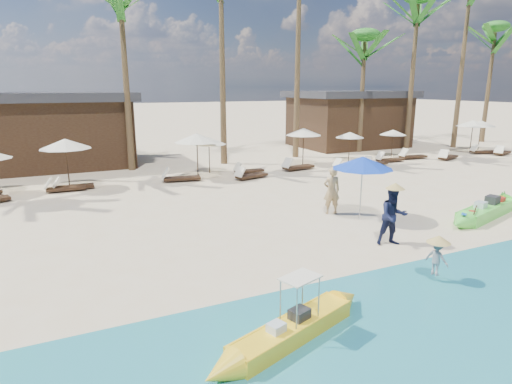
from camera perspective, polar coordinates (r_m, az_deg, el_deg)
name	(u,v)px	position (r m, az deg, el deg)	size (l,w,h in m)	color
ground	(319,240)	(13.43, 8.43, -6.36)	(240.00, 240.00, 0.00)	beige
wet_sand_strip	(453,317)	(10.02, 24.74, -14.86)	(240.00, 4.50, 0.01)	tan
green_canoe	(486,210)	(17.65, 28.36, -2.18)	(5.48, 1.91, 0.71)	#56DD43
yellow_canoe	(293,329)	(8.43, 4.92, -17.76)	(4.44, 1.80, 1.20)	yellow
tourist	(332,191)	(16.02, 10.05, 0.18)	(0.64, 0.42, 1.75)	tan
vendor_green	(393,216)	(13.28, 17.81, -3.08)	(0.87, 0.67, 1.78)	black
vendor_yellow	(437,258)	(11.24, 22.98, -8.06)	(0.57, 0.33, 0.89)	gray
blue_umbrella	(363,163)	(15.27, 14.04, 3.82)	(2.11, 2.11, 2.27)	#99999E
resort_parasol_4	(65,144)	(21.24, -24.10, 5.89)	(2.27, 2.27, 2.34)	#362516
lounger_4_left	(63,187)	(21.14, -24.33, 0.56)	(1.76, 0.59, 0.59)	#362516
lounger_4_right	(71,186)	(21.32, -23.40, 0.76)	(1.75, 0.54, 0.59)	#362516
resort_parasol_5	(197,138)	(21.90, -7.90, 7.18)	(2.27, 2.27, 2.34)	#362516
lounger_5_left	(179,177)	(21.69, -10.21, 1.95)	(1.97, 0.89, 0.65)	#362516
resort_parasol_6	(209,141)	(23.38, -6.30, 6.80)	(1.91, 1.91, 1.96)	#362516
lounger_6_left	(250,175)	(21.93, -0.85, 2.28)	(1.92, 1.02, 0.62)	#362516
lounger_6_right	(247,170)	(23.36, -1.19, 2.94)	(1.67, 0.55, 0.56)	#362516
resort_parasol_7	(304,132)	(25.94, 6.36, 7.99)	(2.15, 2.15, 2.21)	#362516
lounger_7_left	(297,166)	(24.38, 5.44, 3.43)	(2.03, 0.88, 0.67)	#362516
lounger_7_right	(345,166)	(25.24, 11.83, 3.48)	(1.71, 0.63, 0.57)	#362516
resort_parasol_8	(350,135)	(27.75, 12.41, 7.44)	(1.79, 1.79, 1.85)	#362516
lounger_8_left	(374,163)	(26.42, 15.42, 3.74)	(1.79, 0.75, 0.59)	#362516
resort_parasol_9	(393,132)	(30.32, 17.81, 7.58)	(1.77, 1.77, 1.82)	#362516
lounger_9_left	(388,159)	(28.13, 17.22, 4.23)	(1.88, 0.72, 0.62)	#362516
lounger_9_right	(412,156)	(29.89, 20.05, 4.56)	(1.96, 0.79, 0.65)	#362516
resort_parasol_10	(473,123)	(34.40, 26.97, 8.18)	(2.26, 2.26, 2.32)	#362516
lounger_10_left	(447,157)	(30.45, 24.16, 4.34)	(1.96, 1.14, 0.64)	#362516
lounger_10_right	(482,151)	(34.24, 27.92, 4.86)	(1.92, 1.09, 0.62)	#362516
resort_parasol_11	(481,123)	(36.17, 27.82, 8.09)	(2.12, 2.12, 2.18)	#362516
lounger_11_left	(502,152)	(34.30, 29.97, 4.63)	(1.91, 1.10, 0.62)	#362516
palm_3	(121,9)	(25.35, -17.57, 22.26)	(2.08, 2.08, 10.52)	brown
palm_6	(364,50)	(32.02, 14.27, 17.82)	(2.08, 2.08, 8.51)	brown
palm_7	(417,22)	(34.05, 20.64, 20.42)	(2.08, 2.08, 11.08)	brown
palm_8	(468,8)	(37.24, 26.46, 21.10)	(2.08, 2.08, 12.70)	brown
palm_9	(494,44)	(41.90, 29.15, 16.90)	(2.08, 2.08, 9.82)	brown
pavilion_west	(39,130)	(28.12, -26.99, 7.43)	(10.80, 6.60, 4.30)	#362516
pavilion_east	(348,118)	(35.08, 12.21, 9.60)	(8.80, 6.60, 4.30)	#362516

